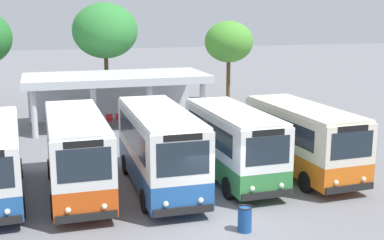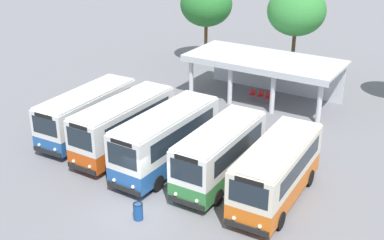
% 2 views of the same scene
% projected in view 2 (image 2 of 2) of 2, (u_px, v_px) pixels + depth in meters
% --- Properties ---
extents(ground_plane, '(180.00, 180.00, 0.00)m').
position_uv_depth(ground_plane, '(138.00, 210.00, 24.85)').
color(ground_plane, slate).
extents(city_bus_nearest_orange, '(2.69, 7.88, 3.10)m').
position_uv_depth(city_bus_nearest_orange, '(88.00, 112.00, 32.17)').
color(city_bus_nearest_orange, black).
rests_on(city_bus_nearest_orange, ground).
extents(city_bus_second_in_row, '(2.36, 7.82, 3.33)m').
position_uv_depth(city_bus_second_in_row, '(124.00, 124.00, 30.15)').
color(city_bus_second_in_row, black).
rests_on(city_bus_second_in_row, ground).
extents(city_bus_middle_cream, '(2.54, 7.97, 3.42)m').
position_uv_depth(city_bus_middle_cream, '(167.00, 138.00, 28.22)').
color(city_bus_middle_cream, black).
rests_on(city_bus_middle_cream, ground).
extents(city_bus_fourth_amber, '(2.42, 7.21, 3.20)m').
position_uv_depth(city_bus_fourth_amber, '(220.00, 152.00, 26.79)').
color(city_bus_fourth_amber, black).
rests_on(city_bus_fourth_amber, ground).
extents(city_bus_fifth_blue, '(2.66, 7.57, 3.19)m').
position_uv_depth(city_bus_fifth_blue, '(277.00, 170.00, 25.06)').
color(city_bus_fifth_blue, black).
rests_on(city_bus_fifth_blue, ground).
extents(terminal_canopy, '(11.82, 5.45, 3.40)m').
position_uv_depth(terminal_canopy, '(267.00, 66.00, 38.42)').
color(terminal_canopy, silver).
rests_on(terminal_canopy, ground).
extents(waiting_chair_end_by_column, '(0.46, 0.46, 0.86)m').
position_uv_depth(waiting_chair_end_by_column, '(252.00, 94.00, 38.69)').
color(waiting_chair_end_by_column, slate).
rests_on(waiting_chair_end_by_column, ground).
extents(waiting_chair_second_from_end, '(0.46, 0.46, 0.86)m').
position_uv_depth(waiting_chair_second_from_end, '(261.00, 95.00, 38.44)').
color(waiting_chair_second_from_end, slate).
rests_on(waiting_chair_second_from_end, ground).
extents(waiting_chair_middle_seat, '(0.46, 0.46, 0.86)m').
position_uv_depth(waiting_chair_middle_seat, '(268.00, 97.00, 38.04)').
color(waiting_chair_middle_seat, slate).
rests_on(waiting_chair_middle_seat, ground).
extents(roadside_tree_behind_canopy, '(4.91, 4.91, 8.12)m').
position_uv_depth(roadside_tree_behind_canopy, '(297.00, 11.00, 41.09)').
color(roadside_tree_behind_canopy, brown).
rests_on(roadside_tree_behind_canopy, ground).
extents(roadside_tree_west_of_canopy, '(4.89, 4.89, 7.68)m').
position_uv_depth(roadside_tree_west_of_canopy, '(206.00, 4.00, 46.10)').
color(roadside_tree_west_of_canopy, brown).
rests_on(roadside_tree_west_of_canopy, ground).
extents(litter_bin_apron, '(0.49, 0.49, 0.90)m').
position_uv_depth(litter_bin_apron, '(138.00, 211.00, 23.97)').
color(litter_bin_apron, '#19478C').
rests_on(litter_bin_apron, ground).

